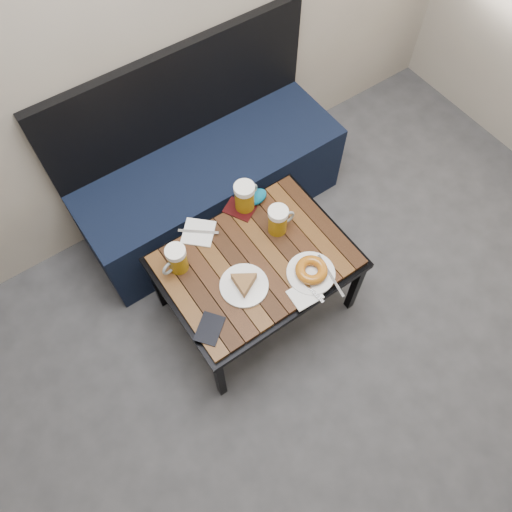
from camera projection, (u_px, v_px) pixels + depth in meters
room_shell at (433, 177)px, 0.80m from camera, size 4.00×4.00×4.00m
bench at (209, 179)px, 2.66m from camera, size 1.40×0.50×0.95m
cafe_table at (256, 264)px, 2.22m from camera, size 0.84×0.62×0.47m
beer_mug_left at (177, 259)px, 2.10m from camera, size 0.13×0.10×0.14m
beer_mug_centre at (245, 196)px, 2.26m from camera, size 0.15×0.11×0.15m
beer_mug_right at (278, 220)px, 2.20m from camera, size 0.13×0.09×0.15m
plate_pie at (244, 284)px, 2.10m from camera, size 0.21×0.21×0.06m
plate_bagel at (311, 272)px, 2.13m from camera, size 0.21×0.28×0.06m
napkin_left at (199, 232)px, 2.25m from camera, size 0.19×0.19×0.01m
napkin_right at (305, 295)px, 2.10m from camera, size 0.13×0.11×0.01m
passport_navy at (210, 329)px, 2.02m from camera, size 0.16×0.16×0.01m
passport_burgundy at (240, 209)px, 2.31m from camera, size 0.15×0.16×0.01m
knit_pouch at (257, 197)px, 2.32m from camera, size 0.12×0.09×0.05m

